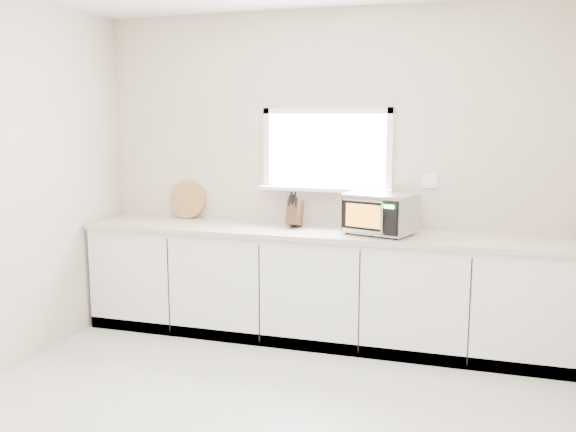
% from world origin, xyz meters
% --- Properties ---
extents(back_wall, '(4.00, 0.17, 2.70)m').
position_xyz_m(back_wall, '(0.00, 2.00, 1.36)').
color(back_wall, beige).
rests_on(back_wall, ground).
extents(cabinets, '(3.92, 0.60, 0.88)m').
position_xyz_m(cabinets, '(0.00, 1.70, 0.44)').
color(cabinets, white).
rests_on(cabinets, ground).
extents(countertop, '(3.92, 0.64, 0.04)m').
position_xyz_m(countertop, '(0.00, 1.69, 0.90)').
color(countertop, beige).
rests_on(countertop, cabinets).
extents(microwave, '(0.58, 0.52, 0.32)m').
position_xyz_m(microwave, '(0.50, 1.69, 1.09)').
color(microwave, black).
rests_on(microwave, countertop).
extents(knife_block, '(0.11, 0.21, 0.30)m').
position_xyz_m(knife_block, '(-0.22, 1.78, 1.05)').
color(knife_block, '#472E19').
rests_on(knife_block, countertop).
extents(cutting_board, '(0.34, 0.08, 0.33)m').
position_xyz_m(cutting_board, '(-1.28, 1.94, 1.09)').
color(cutting_board, '#AC7A42').
rests_on(cutting_board, countertop).
extents(coffee_grinder, '(0.15, 0.15, 0.21)m').
position_xyz_m(coffee_grinder, '(0.44, 1.85, 1.02)').
color(coffee_grinder, '#A9ABB0').
rests_on(coffee_grinder, countertop).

